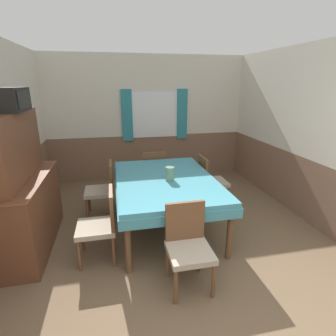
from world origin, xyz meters
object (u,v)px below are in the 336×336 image
object	(u,v)px
tv	(11,100)
vase	(170,174)
chair_left_far	(103,188)
chair_head_window	(153,172)
chair_right_far	(210,179)
chair_head_near	(188,243)
dining_table	(165,185)
sideboard	(26,195)
chair_left_near	(101,223)

from	to	relation	value
tv	vase	world-z (taller)	tv
chair_left_far	chair_head_window	bearing A→B (deg)	-55.25
chair_right_far	chair_head_near	world-z (taller)	same
tv	vase	size ratio (longest dim) A/B	2.93
dining_table	vase	distance (m)	0.22
tv	sideboard	bearing A→B (deg)	-90.78
chair_head_near	vase	xyz separation A→B (m)	(0.05, 1.08, 0.38)
chair_left_near	chair_head_near	world-z (taller)	same
chair_left_far	chair_right_far	distance (m)	1.76
dining_table	chair_right_far	xyz separation A→B (m)	(0.88, 0.55, -0.19)
chair_head_window	sideboard	size ratio (longest dim) A/B	0.51
vase	chair_head_window	bearing A→B (deg)	92.06
sideboard	vase	bearing A→B (deg)	0.57
sideboard	chair_left_far	bearing A→B (deg)	36.41
chair_left_far	sideboard	world-z (taller)	sideboard
sideboard	tv	size ratio (longest dim) A/B	3.10
chair_head_near	tv	bearing A→B (deg)	-32.02
chair_left_near	sideboard	xyz separation A→B (m)	(-0.90, 0.45, 0.25)
chair_left_near	vase	bearing A→B (deg)	-63.32
vase	chair_head_near	bearing A→B (deg)	-92.41
dining_table	chair_left_near	xyz separation A→B (m)	(-0.88, -0.55, -0.19)
dining_table	vase	world-z (taller)	vase
chair_right_far	tv	distance (m)	3.06
chair_left_far	vase	distance (m)	1.19
chair_head_near	chair_right_far	bearing A→B (deg)	-117.10
chair_left_near	sideboard	world-z (taller)	sideboard
dining_table	chair_right_far	size ratio (longest dim) A/B	2.22
chair_left_near	chair_head_near	size ratio (longest dim) A/B	1.00
chair_left_far	tv	size ratio (longest dim) A/B	1.58
chair_left_far	chair_right_far	bearing A→B (deg)	-90.00
chair_head_near	sideboard	bearing A→B (deg)	-30.73
tv	vase	bearing A→B (deg)	-1.14
chair_head_window	chair_head_near	xyz separation A→B (m)	(0.00, -2.33, 0.00)
chair_right_far	vase	distance (m)	1.12
dining_table	chair_head_near	world-z (taller)	chair_head_near
chair_head_window	chair_right_far	bearing A→B (deg)	-34.75
tv	chair_left_near	bearing A→B (deg)	-29.18
vase	tv	bearing A→B (deg)	178.86
chair_left_near	chair_left_far	world-z (taller)	same
chair_left_near	chair_head_window	size ratio (longest dim) A/B	1.00
chair_head_near	vase	bearing A→B (deg)	-92.41
dining_table	chair_head_window	bearing A→B (deg)	90.00
chair_right_far	chair_head_window	bearing A→B (deg)	-124.75
chair_head_window	vase	bearing A→B (deg)	-87.94
chair_left_far	tv	distance (m)	1.76
chair_left_near	chair_head_near	bearing A→B (deg)	-124.75
dining_table	chair_head_window	world-z (taller)	chair_head_window
chair_left_near	chair_head_window	bearing A→B (deg)	-27.10
chair_left_near	sideboard	bearing A→B (deg)	63.56
chair_left_near	chair_left_far	bearing A→B (deg)	0.00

